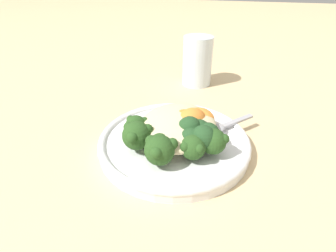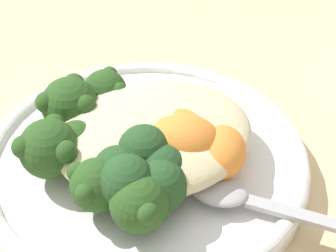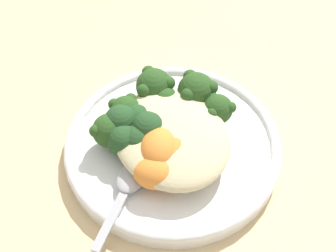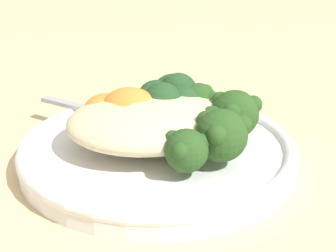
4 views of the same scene
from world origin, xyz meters
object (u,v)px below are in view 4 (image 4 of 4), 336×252
at_px(broccoli_stalk_5, 167,102).
at_px(sweet_potato_chunk_0, 130,110).
at_px(sweet_potato_chunk_3, 127,120).
at_px(sweet_potato_chunk_1, 104,112).
at_px(broccoli_stalk_3, 222,117).
at_px(kale_tuft, 168,100).
at_px(broccoli_stalk_0, 178,147).
at_px(plate, 158,152).
at_px(broccoli_stalk_4, 185,109).
at_px(quinoa_mound, 150,121).
at_px(broccoli_stalk_2, 198,126).
at_px(spoon, 105,111).
at_px(broccoli_stalk_1, 211,134).
at_px(sweet_potato_chunk_2, 129,117).

height_order(broccoli_stalk_5, sweet_potato_chunk_0, sweet_potato_chunk_0).
distance_m(broccoli_stalk_5, sweet_potato_chunk_3, 0.06).
height_order(broccoli_stalk_5, sweet_potato_chunk_1, broccoli_stalk_5).
height_order(broccoli_stalk_3, kale_tuft, kale_tuft).
distance_m(broccoli_stalk_0, broccoli_stalk_3, 0.07).
xyz_separation_m(plate, sweet_potato_chunk_0, (0.02, -0.02, 0.03)).
relative_size(broccoli_stalk_4, broccoli_stalk_5, 0.94).
bearing_deg(broccoli_stalk_4, broccoli_stalk_5, 93.88).
xyz_separation_m(quinoa_mound, broccoli_stalk_4, (-0.04, -0.02, -0.00)).
relative_size(broccoli_stalk_2, sweet_potato_chunk_0, 1.89).
distance_m(broccoli_stalk_4, broccoli_stalk_5, 0.02).
bearing_deg(sweet_potato_chunk_0, broccoli_stalk_3, 159.44).
xyz_separation_m(broccoli_stalk_5, sweet_potato_chunk_0, (0.04, 0.02, 0.00)).
distance_m(sweet_potato_chunk_1, sweet_potato_chunk_3, 0.03).
xyz_separation_m(quinoa_mound, spoon, (0.03, -0.06, -0.01)).
xyz_separation_m(broccoli_stalk_0, sweet_potato_chunk_0, (0.02, -0.07, 0.01)).
height_order(broccoli_stalk_2, spoon, broccoli_stalk_2).
height_order(broccoli_stalk_2, sweet_potato_chunk_3, sweet_potato_chunk_3).
distance_m(broccoli_stalk_4, kale_tuft, 0.02).
bearing_deg(sweet_potato_chunk_1, broccoli_stalk_5, -168.10).
xyz_separation_m(broccoli_stalk_2, broccoli_stalk_3, (-0.02, -0.00, 0.01)).
relative_size(broccoli_stalk_0, broccoli_stalk_3, 0.95).
relative_size(broccoli_stalk_1, kale_tuft, 1.71).
bearing_deg(kale_tuft, quinoa_mound, 55.44).
xyz_separation_m(sweet_potato_chunk_1, kale_tuft, (-0.06, -0.00, 0.00)).
xyz_separation_m(broccoli_stalk_2, sweet_potato_chunk_2, (0.06, -0.02, 0.00)).
height_order(plate, broccoli_stalk_0, broccoli_stalk_0).
relative_size(broccoli_stalk_2, broccoli_stalk_5, 0.97).
relative_size(quinoa_mound, sweet_potato_chunk_2, 2.47).
relative_size(broccoli_stalk_2, broccoli_stalk_4, 1.03).
height_order(broccoli_stalk_0, broccoli_stalk_1, broccoli_stalk_1).
distance_m(plate, broccoli_stalk_3, 0.06).
distance_m(plate, broccoli_stalk_4, 0.05).
bearing_deg(broccoli_stalk_1, kale_tuft, 150.33).
bearing_deg(broccoli_stalk_3, broccoli_stalk_2, -162.20).
height_order(quinoa_mound, broccoli_stalk_4, broccoli_stalk_4).
xyz_separation_m(broccoli_stalk_1, sweet_potato_chunk_2, (0.06, -0.06, -0.00)).
relative_size(broccoli_stalk_5, sweet_potato_chunk_3, 1.84).
distance_m(broccoli_stalk_3, kale_tuft, 0.06).
bearing_deg(broccoli_stalk_3, sweet_potato_chunk_0, 169.99).
relative_size(broccoli_stalk_0, sweet_potato_chunk_0, 2.11).
relative_size(quinoa_mound, broccoli_stalk_4, 1.46).
distance_m(sweet_potato_chunk_2, kale_tuft, 0.05).
bearing_deg(quinoa_mound, broccoli_stalk_4, -147.37).
bearing_deg(quinoa_mound, kale_tuft, -124.56).
xyz_separation_m(quinoa_mound, sweet_potato_chunk_2, (0.02, -0.01, 0.00)).
bearing_deg(sweet_potato_chunk_2, broccoli_stalk_5, -141.33).
height_order(quinoa_mound, sweet_potato_chunk_3, same).
bearing_deg(broccoli_stalk_1, sweet_potato_chunk_3, -172.66).
height_order(broccoli_stalk_2, sweet_potato_chunk_2, sweet_potato_chunk_2).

